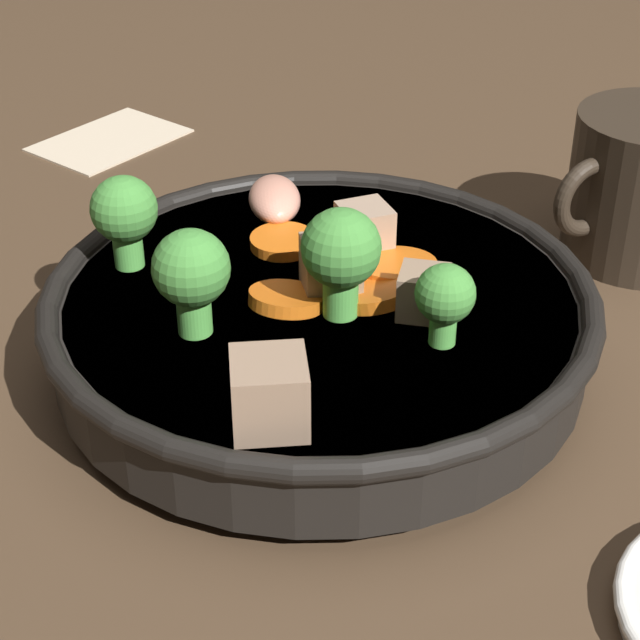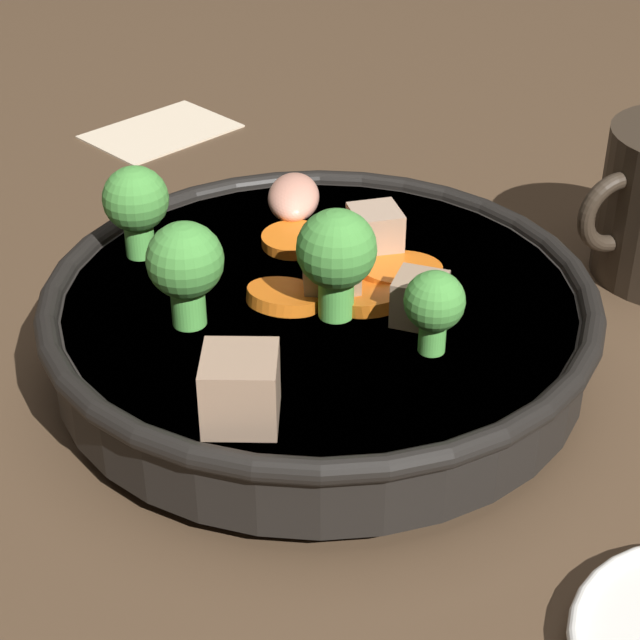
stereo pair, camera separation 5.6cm
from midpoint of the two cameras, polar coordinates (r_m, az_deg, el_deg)
name	(u,v)px [view 2 (the right image)]	position (r m, az deg, el deg)	size (l,w,h in m)	color
ground_plane	(320,371)	(0.57, 2.77, -2.85)	(3.00, 3.00, 0.00)	#4C3826
stirfry_bowl	(318,315)	(0.55, 2.76, 0.17)	(0.29, 0.29, 0.11)	black
napkin	(161,131)	(0.87, -6.66, 9.96)	(0.13, 0.11, 0.00)	beige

